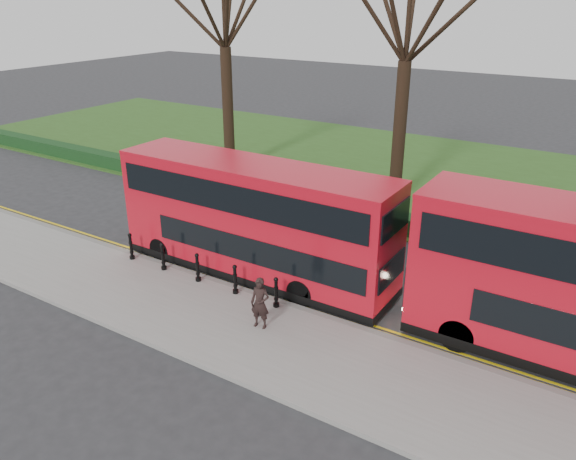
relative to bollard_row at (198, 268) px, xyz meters
The scene contains 12 objects.
ground 1.63m from the bollard_row, 64.49° to the left, with size 120.00×120.00×0.00m, color #28282B.
pavement 1.86m from the bollard_row, 68.68° to the right, with size 60.00×4.00×0.15m, color gray.
kerb 0.93m from the bollard_row, 28.52° to the left, with size 60.00×0.25×0.16m, color slate.
grass_verge 16.37m from the bollard_row, 87.74° to the left, with size 60.00×18.00×0.06m, color #2C501A.
hedge 8.18m from the bollard_row, 85.48° to the left, with size 60.00×0.90×0.80m, color black.
yellow_line_outer 1.12m from the bollard_row, 45.26° to the left, with size 60.00×0.10×0.01m, color yellow.
yellow_line_inner 1.25m from the bollard_row, 52.85° to the left, with size 60.00×0.10×0.01m, color yellow.
tree_left 15.90m from the bollard_row, 122.95° to the left, with size 7.92×7.92×12.38m.
tree_mid 14.25m from the bollard_row, 76.89° to the left, with size 7.79×7.79×12.17m.
bollard_row is the anchor object (origin of this frame).
bus_lead 2.57m from the bollard_row, 55.09° to the left, with size 10.40×2.39×4.14m.
pedestrian 3.74m from the bollard_row, 19.28° to the right, with size 0.59×0.39×1.62m, color black.
Camera 1 is at (11.32, -14.39, 9.52)m, focal length 35.00 mm.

